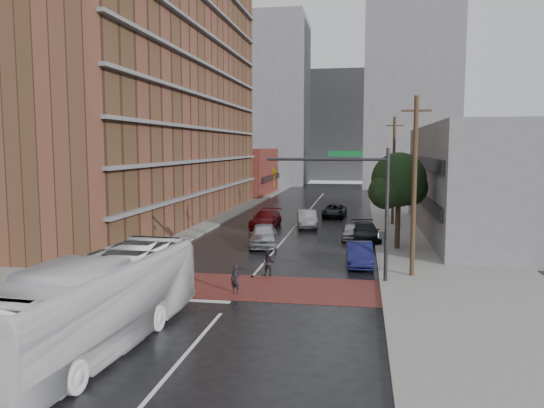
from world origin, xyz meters
The scene contains 24 objects.
ground centered at (0.00, 0.00, 0.00)m, with size 160.00×160.00×0.00m, color black.
crosswalk centered at (0.00, 0.50, 0.01)m, with size 14.00×5.00×0.02m, color maroon.
sidewalk_west centered at (-11.50, 25.00, 0.07)m, with size 9.00×90.00×0.15m, color gray.
sidewalk_east centered at (11.50, 25.00, 0.07)m, with size 9.00×90.00×0.15m, color gray.
apartment_block centered at (-14.00, 24.00, 14.00)m, with size 10.00×44.00×28.00m, color brown.
storefront_west centered at (-12.00, 54.00, 3.50)m, with size 8.00×16.00×7.00m, color maroon.
building_east centered at (16.50, 20.00, 4.50)m, with size 11.00×26.00×9.00m, color gray.
distant_tower_west centered at (-14.00, 78.00, 16.00)m, with size 18.00×16.00×32.00m, color gray.
distant_tower_east centered at (14.00, 72.00, 18.00)m, with size 16.00×14.00×36.00m, color gray.
distant_tower_center centered at (0.00, 95.00, 12.00)m, with size 12.00×10.00×24.00m, color gray.
street_tree centered at (8.52, 12.03, 4.73)m, with size 4.20×4.10×6.90m.
signal_mast centered at (5.85, 2.50, 4.73)m, with size 6.50×0.30×7.20m.
utility_pole_near centered at (8.80, 4.00, 5.14)m, with size 1.60×0.26×10.00m.
utility_pole_far centered at (8.80, 24.00, 5.14)m, with size 1.60×0.26×10.00m.
transit_bus centered at (-3.29, -8.79, 1.69)m, with size 2.84×12.15×3.38m, color silver.
pedestrian_a centered at (-0.12, -0.74, 0.72)m, with size 0.52×0.34×1.44m, color black.
pedestrian_b centered at (0.86, 3.00, 0.76)m, with size 0.74×0.57×1.52m, color black.
car_travel_a centered at (-1.06, 11.82, 0.85)m, with size 2.00×4.96×1.69m, color #B2B5BB.
car_travel_b centered at (1.10, 21.58, 0.79)m, with size 1.66×4.77×1.57m, color #B3B5BC.
car_travel_c centered at (-2.59, 21.06, 0.77)m, with size 2.16×5.31×1.54m, color maroon.
suv_travel centered at (3.20, 29.04, 0.67)m, with size 2.24×4.85×1.35m, color black.
car_parked_near centered at (5.91, 6.51, 0.72)m, with size 1.53×4.39×1.45m, color #15174B.
car_parked_mid centered at (6.30, 15.29, 0.73)m, with size 2.03×5.00×1.45m, color black.
car_parked_far centered at (5.20, 16.00, 0.64)m, with size 1.51×3.74×1.27m, color #AAABB2.
Camera 1 is at (6.00, -25.78, 7.24)m, focal length 35.00 mm.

